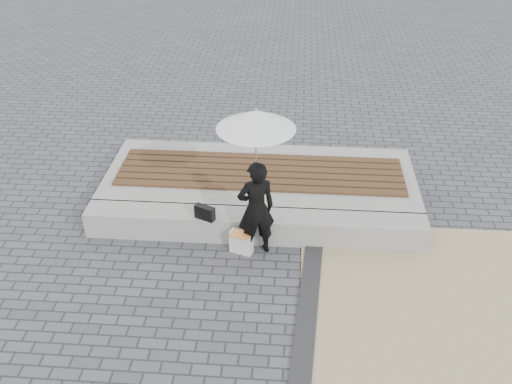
# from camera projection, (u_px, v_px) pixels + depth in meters

# --- Properties ---
(ground) EXTENTS (80.00, 80.00, 0.00)m
(ground) POSITION_uv_depth(u_px,v_px,m) (245.00, 312.00, 7.37)
(ground) COLOR #4C4C51
(ground) RESTS_ON ground
(edging_band) EXTENTS (0.61, 5.20, 0.04)m
(edging_band) POSITION_uv_depth(u_px,v_px,m) (304.00, 344.00, 6.89)
(edging_band) COLOR #29282B
(edging_band) RESTS_ON ground
(seating_ledge) EXTENTS (5.00, 0.45, 0.40)m
(seating_ledge) POSITION_uv_depth(u_px,v_px,m) (255.00, 225.00, 8.61)
(seating_ledge) COLOR #979792
(seating_ledge) RESTS_ON ground
(timber_platform) EXTENTS (5.00, 2.00, 0.40)m
(timber_platform) POSITION_uv_depth(u_px,v_px,m) (260.00, 183.00, 9.62)
(timber_platform) COLOR gray
(timber_platform) RESTS_ON ground
(timber_decking) EXTENTS (4.60, 1.20, 0.04)m
(timber_decking) POSITION_uv_depth(u_px,v_px,m) (260.00, 172.00, 9.51)
(timber_decking) COLOR #4F2D1C
(timber_decking) RESTS_ON timber_platform
(woman) EXTENTS (0.62, 0.51, 1.46)m
(woman) POSITION_uv_depth(u_px,v_px,m) (256.00, 209.00, 8.04)
(woman) COLOR black
(woman) RESTS_ON ground
(parasol) EXTENTS (1.02, 1.02, 1.30)m
(parasol) POSITION_uv_depth(u_px,v_px,m) (256.00, 120.00, 7.32)
(parasol) COLOR #A0A0A5
(parasol) RESTS_ON ground
(handbag) EXTENTS (0.32, 0.22, 0.21)m
(handbag) POSITION_uv_depth(u_px,v_px,m) (205.00, 213.00, 8.36)
(handbag) COLOR black
(handbag) RESTS_ON seating_ledge
(canvas_tote) EXTENTS (0.35, 0.24, 0.34)m
(canvas_tote) POSITION_uv_depth(u_px,v_px,m) (241.00, 242.00, 8.32)
(canvas_tote) COLOR silver
(canvas_tote) RESTS_ON ground
(magazine) EXTENTS (0.31, 0.26, 0.01)m
(magazine) POSITION_uv_depth(u_px,v_px,m) (241.00, 234.00, 8.18)
(magazine) COLOR red
(magazine) RESTS_ON canvas_tote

